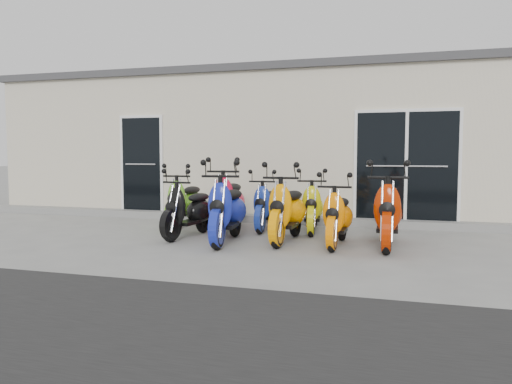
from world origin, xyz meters
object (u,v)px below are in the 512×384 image
scooter_front_red (388,203)px  scooter_back_blue (267,199)px  scooter_front_orange_a (287,202)px  scooter_back_yellow (313,200)px  scooter_front_blue (227,201)px  scooter_back_red (228,193)px  scooter_front_orange_b (338,209)px  scooter_front_black (189,203)px  scooter_back_green (185,195)px

scooter_front_red → scooter_back_blue: 2.52m
scooter_front_orange_a → scooter_back_yellow: (0.22, 1.12, -0.07)m
scooter_front_blue → scooter_back_red: bearing=102.7°
scooter_front_orange_b → scooter_front_red: scooter_front_red is taller
scooter_back_blue → scooter_back_red: bearing=-170.2°
scooter_back_yellow → scooter_front_black: bearing=-156.6°
scooter_front_orange_b → scooter_back_blue: (-1.50, 1.25, -0.01)m
scooter_front_blue → scooter_back_green: (-1.40, 1.43, -0.05)m
scooter_front_orange_a → scooter_back_green: scooter_front_orange_a is taller
scooter_front_blue → scooter_back_green: bearing=128.3°
scooter_front_orange_a → scooter_back_green: bearing=156.6°
scooter_front_orange_a → scooter_back_red: bearing=145.7°
scooter_front_blue → scooter_front_orange_a: (0.92, 0.35, -0.02)m
scooter_front_black → scooter_back_red: (0.36, 1.03, 0.09)m
scooter_front_black → scooter_front_blue: size_ratio=0.88×
scooter_back_red → scooter_back_blue: scooter_back_red is taller
scooter_front_black → scooter_back_green: bearing=124.4°
scooter_front_blue → scooter_front_red: bearing=2.0°
scooter_front_black → scooter_back_yellow: 2.27m
scooter_front_orange_a → scooter_front_orange_b: 0.85m
scooter_front_orange_a → scooter_front_orange_b: (0.84, -0.11, -0.07)m
scooter_front_red → scooter_back_yellow: 1.77m
scooter_front_orange_a → scooter_front_black: bearing=-177.3°
scooter_front_orange_a → scooter_back_blue: 1.32m
scooter_front_black → scooter_front_orange_a: 1.74m
scooter_front_blue → scooter_front_orange_a: bearing=14.8°
scooter_front_black → scooter_back_green: 1.26m
scooter_front_orange_a → scooter_back_yellow: 1.15m
scooter_back_blue → scooter_back_yellow: (0.88, -0.02, 0.02)m
scooter_front_black → scooter_front_red: (3.33, 0.05, 0.08)m
scooter_front_red → scooter_back_red: scooter_back_red is taller
scooter_front_black → scooter_front_red: scooter_front_red is taller
scooter_front_orange_b → scooter_back_yellow: 1.38m
scooter_back_red → scooter_front_black: bearing=-116.1°
scooter_front_orange_a → scooter_back_green: size_ratio=1.05×
scooter_back_red → scooter_back_yellow: 1.60m
scooter_front_orange_a → scooter_back_blue: (-0.66, 1.15, -0.08)m
scooter_back_green → scooter_back_red: scooter_back_red is taller
scooter_front_black → scooter_front_blue: bearing=-14.3°
scooter_back_blue → scooter_back_yellow: bearing=-3.7°
scooter_front_blue → scooter_front_red: 2.53m
scooter_back_blue → scooter_front_orange_b: bearing=-42.3°
scooter_front_blue → scooter_front_orange_a: size_ratio=1.03×
scooter_back_red → scooter_front_red: bearing=-25.1°
scooter_front_black → scooter_front_blue: 0.88m
scooter_front_orange_b → scooter_back_green: (-3.16, 1.19, 0.04)m
scooter_front_orange_b → scooter_back_red: 2.47m
scooter_back_green → scooter_back_yellow: size_ratio=1.06×
scooter_front_blue → scooter_back_yellow: 1.86m
scooter_front_black → scooter_back_red: scooter_back_red is taller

